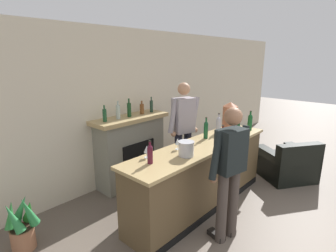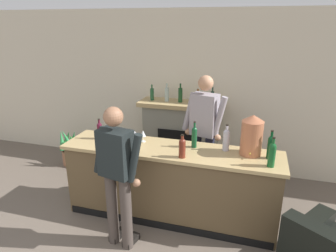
% 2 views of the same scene
% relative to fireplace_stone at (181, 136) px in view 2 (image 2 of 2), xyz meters
% --- Properties ---
extents(wall_back_panel, '(12.00, 0.07, 2.75)m').
position_rel_fireplace_stone_xyz_m(wall_back_panel, '(0.05, 0.26, 0.74)').
color(wall_back_panel, beige).
rests_on(wall_back_panel, ground_plane).
extents(bar_counter, '(2.80, 0.66, 1.01)m').
position_rel_fireplace_stone_xyz_m(bar_counter, '(0.21, -1.41, -0.13)').
color(bar_counter, brown).
rests_on(bar_counter, ground_plane).
extents(fireplace_stone, '(1.42, 0.52, 1.57)m').
position_rel_fireplace_stone_xyz_m(fireplace_stone, '(0.00, 0.00, 0.00)').
color(fireplace_stone, gray).
rests_on(fireplace_stone, ground_plane).
extents(potted_plant_corner, '(0.42, 0.44, 0.75)m').
position_rel_fireplace_stone_xyz_m(potted_plant_corner, '(-2.02, -0.40, -0.31)').
color(potted_plant_corner, '#9B6546').
rests_on(potted_plant_corner, ground_plane).
extents(person_customer, '(0.65, 0.36, 1.71)m').
position_rel_fireplace_stone_xyz_m(person_customer, '(-0.20, -2.10, 0.30)').
color(person_customer, '#433934').
rests_on(person_customer, ground_plane).
extents(person_bartender, '(0.64, 0.37, 1.85)m').
position_rel_fireplace_stone_xyz_m(person_bartender, '(0.53, -0.79, 0.39)').
color(person_bartender, '#202132').
rests_on(person_bartender, ground_plane).
extents(copper_dispenser, '(0.26, 0.30, 0.50)m').
position_rel_fireplace_stone_xyz_m(copper_dispenser, '(1.19, -1.30, 0.62)').
color(copper_dispenser, '#AE6442').
rests_on(copper_dispenser, bar_counter).
extents(ice_bucket_steel, '(0.21, 0.21, 0.20)m').
position_rel_fireplace_stone_xyz_m(ice_bucket_steel, '(-0.32, -1.52, 0.47)').
color(ice_bucket_steel, silver).
rests_on(ice_bucket_steel, bar_counter).
extents(wine_bottle_cabernet_heavy, '(0.07, 0.07, 0.34)m').
position_rel_fireplace_stone_xyz_m(wine_bottle_cabernet_heavy, '(0.49, -1.27, 0.52)').
color(wine_bottle_cabernet_heavy, '#124625').
rests_on(wine_bottle_cabernet_heavy, bar_counter).
extents(wine_bottle_burgundy_dark, '(0.08, 0.08, 0.29)m').
position_rel_fireplace_stone_xyz_m(wine_bottle_burgundy_dark, '(0.42, -1.62, 0.50)').
color(wine_bottle_burgundy_dark, maroon).
rests_on(wine_bottle_burgundy_dark, bar_counter).
extents(wine_bottle_port_short, '(0.08, 0.08, 0.35)m').
position_rel_fireplace_stone_xyz_m(wine_bottle_port_short, '(1.42, -1.57, 0.52)').
color(wine_bottle_port_short, '#145022').
rests_on(wine_bottle_port_short, bar_counter).
extents(wine_bottle_merlot_tall, '(0.08, 0.08, 0.35)m').
position_rel_fireplace_stone_xyz_m(wine_bottle_merlot_tall, '(1.41, -1.35, 0.52)').
color(wine_bottle_merlot_tall, '#083D1C').
rests_on(wine_bottle_merlot_tall, bar_counter).
extents(wine_bottle_rose_blush, '(0.08, 0.08, 0.34)m').
position_rel_fireplace_stone_xyz_m(wine_bottle_rose_blush, '(0.89, -1.26, 0.52)').
color(wine_bottle_rose_blush, '#AFABB9').
rests_on(wine_bottle_rose_blush, bar_counter).
extents(wine_bottle_riesling_slim, '(0.07, 0.07, 0.29)m').
position_rel_fireplace_stone_xyz_m(wine_bottle_riesling_slim, '(-0.81, -1.35, 0.50)').
color(wine_bottle_riesling_slim, '#4D1325').
rests_on(wine_bottle_riesling_slim, bar_counter).
extents(wine_glass_by_dispenser, '(0.08, 0.08, 0.16)m').
position_rel_fireplace_stone_xyz_m(wine_glass_by_dispenser, '(-0.71, -1.19, 0.48)').
color(wine_glass_by_dispenser, silver).
rests_on(wine_glass_by_dispenser, bar_counter).
extents(wine_glass_front_left, '(0.07, 0.07, 0.16)m').
position_rel_fireplace_stone_xyz_m(wine_glass_front_left, '(-0.21, -1.28, 0.48)').
color(wine_glass_front_left, silver).
rests_on(wine_glass_front_left, bar_counter).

